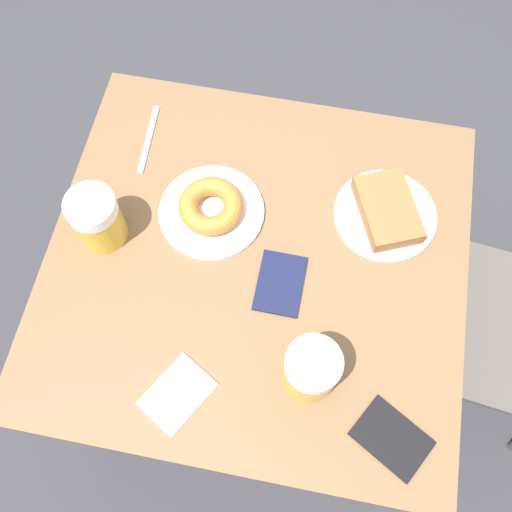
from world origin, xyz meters
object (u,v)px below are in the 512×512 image
at_px(beer_mug_center, 311,370).
at_px(passport_far_edge, 280,283).
at_px(beer_mug_left, 98,218).
at_px(napkin_folded, 177,394).
at_px(passport_near_edge, 392,438).
at_px(fork, 149,139).
at_px(plate_with_cake, 386,212).
at_px(plate_with_donut, 211,208).

distance_m(beer_mug_center, passport_far_edge, 0.20).
bearing_deg(beer_mug_left, napkin_folded, 37.71).
xyz_separation_m(beer_mug_left, passport_far_edge, (0.04, 0.37, -0.06)).
xyz_separation_m(beer_mug_center, passport_near_edge, (0.08, 0.16, -0.06)).
height_order(beer_mug_left, passport_near_edge, beer_mug_left).
xyz_separation_m(beer_mug_center, passport_far_edge, (-0.17, -0.08, -0.06)).
bearing_deg(fork, napkin_folded, 20.52).
bearing_deg(napkin_folded, passport_far_edge, 149.30).
bearing_deg(plate_with_cake, plate_with_donut, -80.29).
bearing_deg(plate_with_donut, beer_mug_left, -67.41).
relative_size(beer_mug_left, passport_far_edge, 1.01).
bearing_deg(napkin_folded, plate_with_donut, -176.89).
relative_size(plate_with_cake, plate_with_donut, 0.97).
bearing_deg(plate_with_cake, passport_far_edge, -44.76).
bearing_deg(plate_with_cake, beer_mug_center, -16.25).
height_order(beer_mug_left, passport_far_edge, beer_mug_left).
xyz_separation_m(plate_with_cake, passport_far_edge, (0.19, -0.18, -0.02)).
bearing_deg(fork, beer_mug_center, 43.32).
xyz_separation_m(plate_with_donut, napkin_folded, (0.37, 0.02, -0.02)).
bearing_deg(passport_far_edge, plate_with_donut, -127.55).
xyz_separation_m(plate_with_cake, beer_mug_left, (0.14, -0.55, 0.05)).
distance_m(plate_with_donut, passport_far_edge, 0.21).
distance_m(beer_mug_left, beer_mug_center, 0.49).
height_order(napkin_folded, fork, same).
height_order(fork, passport_far_edge, passport_far_edge).
bearing_deg(beer_mug_center, napkin_folded, -71.81).
distance_m(fork, passport_far_edge, 0.44).
relative_size(beer_mug_left, napkin_folded, 0.85).
height_order(beer_mug_left, napkin_folded, beer_mug_left).
xyz_separation_m(plate_with_donut, passport_near_edge, (0.37, 0.40, -0.02)).
relative_size(passport_near_edge, passport_far_edge, 1.21).
bearing_deg(passport_near_edge, plate_with_cake, -172.65).
relative_size(fork, passport_far_edge, 1.38).
relative_size(plate_with_donut, passport_near_edge, 1.41).
height_order(beer_mug_center, passport_far_edge, beer_mug_center).
distance_m(plate_with_donut, beer_mug_left, 0.22).
distance_m(plate_with_cake, napkin_folded, 0.54).
height_order(plate_with_donut, beer_mug_center, beer_mug_center).
relative_size(plate_with_donut, passport_far_edge, 1.70).
distance_m(beer_mug_center, passport_near_edge, 0.19).
distance_m(plate_with_cake, plate_with_donut, 0.35).
bearing_deg(beer_mug_center, passport_near_edge, 64.06).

